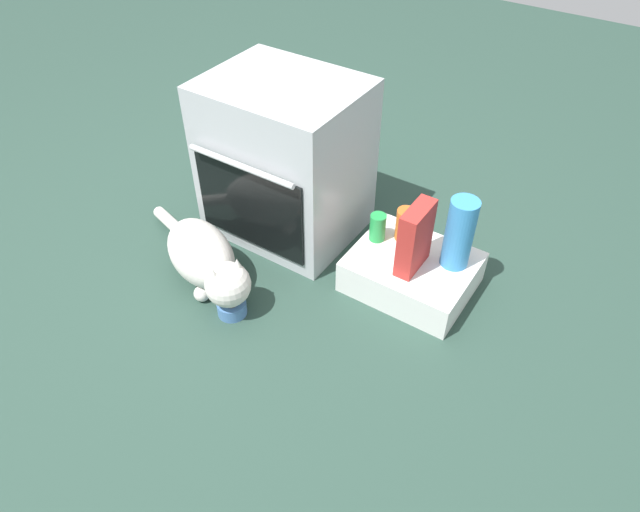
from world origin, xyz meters
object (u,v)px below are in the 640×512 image
food_bowl (232,307)px  water_bottle (459,233)px  pantry_cabinet (412,272)px  sauce_jar (405,225)px  cat (206,259)px  oven (285,160)px  cereal_box (415,238)px  soda_can (378,227)px

food_bowl → water_bottle: water_bottle is taller
pantry_cabinet → sauce_jar: 0.19m
cat → water_bottle: 1.00m
sauce_jar → water_bottle: bearing=-6.8°
water_bottle → oven: bearing=-178.6°
oven → sauce_jar: oven is taller
cereal_box → food_bowl: bearing=-137.1°
oven → pantry_cabinet: size_ratio=1.45×
cereal_box → oven: bearing=172.4°
pantry_cabinet → cat: 0.84m
oven → water_bottle: size_ratio=2.33×
pantry_cabinet → sauce_jar: bearing=134.8°
oven → food_bowl: bearing=-75.8°
pantry_cabinet → soda_can: (-0.18, 0.03, 0.13)m
pantry_cabinet → soda_can: bearing=171.9°
pantry_cabinet → food_bowl: 0.74m
oven → sauce_jar: 0.58m
cat → sauce_jar: 0.82m
sauce_jar → water_bottle: size_ratio=0.47×
cereal_box → pantry_cabinet: bearing=103.1°
cat → water_bottle: bearing=53.7°
sauce_jar → cereal_box: cereal_box is taller
sauce_jar → cereal_box: size_ratio=0.50×
pantry_cabinet → oven: bearing=176.0°
cat → soda_can: bearing=64.9°
pantry_cabinet → food_bowl: pantry_cabinet is taller
food_bowl → cat: size_ratio=0.15×
oven → cereal_box: oven is taller
soda_can → cereal_box: size_ratio=0.43×
oven → pantry_cabinet: oven is taller
cat → sauce_jar: size_ratio=5.55×
oven → sauce_jar: size_ratio=5.00×
cat → soda_can: soda_can is taller
water_bottle → cereal_box: water_bottle is taller
sauce_jar → soda_can: 0.11m
cat → cereal_box: (0.71, 0.41, 0.15)m
food_bowl → cat: bearing=157.8°
pantry_cabinet → cereal_box: bearing=-76.9°
cat → sauce_jar: (0.61, 0.54, 0.08)m
pantry_cabinet → sauce_jar: (-0.09, 0.09, 0.14)m
oven → soda_can: (0.47, -0.02, -0.14)m
soda_can → cereal_box: cereal_box is taller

